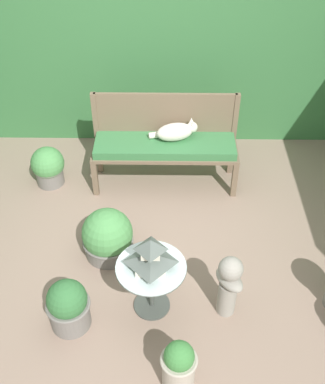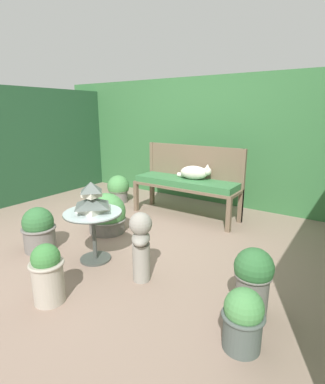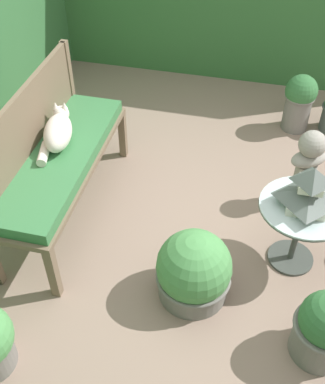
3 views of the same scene
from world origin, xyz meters
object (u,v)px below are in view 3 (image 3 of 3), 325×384
(cat, at_px, (57,132))
(potted_plant_table_far, at_px, (299,100))
(patio_table, at_px, (301,218))
(potted_plant_table_near, at_px, (194,271))
(potted_plant_path_edge, at_px, (325,328))
(garden_bench, at_px, (62,162))
(garden_bust, at_px, (307,163))
(pagoda_birdhouse, at_px, (309,191))

(cat, distance_m, potted_plant_table_far, 2.30)
(patio_table, height_order, potted_plant_table_near, patio_table)
(cat, bearing_deg, potted_plant_path_edge, -128.51)
(potted_plant_path_edge, bearing_deg, garden_bench, 67.58)
(cat, xyz_separation_m, garden_bust, (0.44, -1.83, -0.30))
(patio_table, distance_m, potted_plant_table_near, 0.80)
(cat, relative_size, garden_bust, 0.81)
(garden_bench, relative_size, pagoda_birdhouse, 4.86)
(garden_bench, bearing_deg, pagoda_birdhouse, -93.28)
(potted_plant_table_near, distance_m, potted_plant_path_edge, 0.86)
(patio_table, xyz_separation_m, pagoda_birdhouse, (-0.00, 0.00, 0.25))
(cat, bearing_deg, potted_plant_table_near, -133.67)
(cat, bearing_deg, pagoda_birdhouse, -110.68)
(potted_plant_table_far, height_order, potted_plant_path_edge, potted_plant_table_far)
(potted_plant_path_edge, bearing_deg, cat, 65.30)
(pagoda_birdhouse, distance_m, garden_bust, 0.72)
(potted_plant_table_near, bearing_deg, patio_table, -54.97)
(patio_table, distance_m, potted_plant_table_far, 1.67)
(garden_bust, height_order, potted_plant_table_near, garden_bust)
(garden_bench, height_order, cat, cat)
(pagoda_birdhouse, distance_m, potted_plant_table_near, 0.90)
(potted_plant_table_near, distance_m, potted_plant_table_far, 2.19)
(patio_table, height_order, pagoda_birdhouse, pagoda_birdhouse)
(garden_bust, height_order, potted_plant_table_far, garden_bust)
(potted_plant_table_near, bearing_deg, cat, 60.14)
(garden_bust, xyz_separation_m, potted_plant_path_edge, (-1.35, -0.15, -0.13))
(patio_table, bearing_deg, potted_plant_table_far, 1.47)
(potted_plant_table_near, bearing_deg, potted_plant_path_edge, -106.71)
(cat, xyz_separation_m, potted_plant_table_far, (1.45, -1.75, -0.37))
(garden_bench, xyz_separation_m, pagoda_birdhouse, (-0.10, -1.74, 0.18))
(garden_bust, bearing_deg, patio_table, -126.80)
(cat, xyz_separation_m, patio_table, (-0.22, -1.79, -0.25))
(potted_plant_table_near, height_order, potted_plant_table_far, potted_plant_table_far)
(pagoda_birdhouse, height_order, potted_plant_table_near, pagoda_birdhouse)
(potted_plant_table_near, bearing_deg, garden_bench, 63.58)
(garden_bust, distance_m, potted_plant_path_edge, 1.36)
(potted_plant_path_edge, bearing_deg, potted_plant_table_far, 5.57)
(garden_bust, bearing_deg, potted_plant_path_edge, -117.25)
(pagoda_birdhouse, height_order, potted_plant_table_far, pagoda_birdhouse)
(garden_bench, relative_size, potted_plant_table_far, 2.88)
(garden_bench, distance_m, cat, 0.23)
(garden_bench, relative_size, garden_bust, 2.41)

